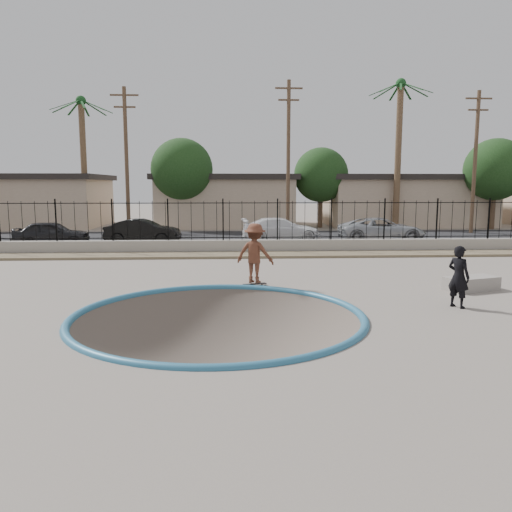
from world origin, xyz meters
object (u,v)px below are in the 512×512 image
object	(u,v)px
car_a	(52,233)
car_c	(281,229)
car_b	(143,231)
concrete_ledge	(471,283)
videographer	(459,277)
car_d	(382,230)
skateboard	(255,284)
skater	(255,256)

from	to	relation	value
car_a	car_c	bearing A→B (deg)	-87.90
car_a	car_b	bearing A→B (deg)	-87.31
concrete_ledge	car_b	world-z (taller)	car_b
videographer	car_d	distance (m)	14.94
skateboard	concrete_ledge	distance (m)	6.49
skater	videographer	world-z (taller)	skater
car_a	car_c	distance (m)	12.08
car_a	car_b	xyz separation A→B (m)	(4.52, 0.65, 0.01)
skater	car_a	size ratio (longest dim) A/B	0.50
videographer	concrete_ledge	distance (m)	2.56
skateboard	car_a	bearing A→B (deg)	113.31
skateboard	videographer	bearing A→B (deg)	-50.43
car_b	car_d	world-z (taller)	car_d
concrete_ledge	car_a	bearing A→B (deg)	144.24
skateboard	videographer	size ratio (longest dim) A/B	0.48
videographer	car_d	xyz separation A→B (m)	(2.56, 14.72, -0.11)
car_c	videographer	bearing A→B (deg)	-171.57
concrete_ledge	car_a	xyz separation A→B (m)	(-16.28, 11.73, 0.47)
videographer	car_d	bearing A→B (deg)	-42.90
car_c	car_d	xyz separation A→B (m)	(5.48, -0.67, 0.02)
skater	car_d	xyz separation A→B (m)	(7.59, 11.68, -0.23)
skater	car_b	world-z (taller)	skater
skater	car_d	bearing A→B (deg)	-99.43
skateboard	car_b	distance (m)	12.61
skater	car_c	bearing A→B (deg)	-76.09
skater	car_a	xyz separation A→B (m)	(-9.87, 10.75, -0.25)
car_a	car_d	world-z (taller)	car_d
car_b	videographer	bearing A→B (deg)	-140.25
skateboard	car_d	xyz separation A→B (m)	(7.59, 11.68, 0.63)
skater	concrete_ledge	bearing A→B (deg)	-165.11
car_d	skateboard	bearing A→B (deg)	146.87
videographer	car_a	distance (m)	20.30
videographer	concrete_ledge	bearing A→B (deg)	-66.97
videographer	car_c	xyz separation A→B (m)	(-2.92, 15.39, -0.13)
skateboard	car_c	xyz separation A→B (m)	(2.10, 12.35, 0.62)
car_c	car_b	bearing A→B (deg)	94.93
concrete_ledge	car_b	xyz separation A→B (m)	(-11.77, 12.38, 0.48)
car_a	car_d	bearing A→B (deg)	-92.45
videographer	car_c	bearing A→B (deg)	-22.29
videographer	car_b	distance (m)	17.78
skateboard	car_c	distance (m)	12.54
concrete_ledge	car_d	distance (m)	12.72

